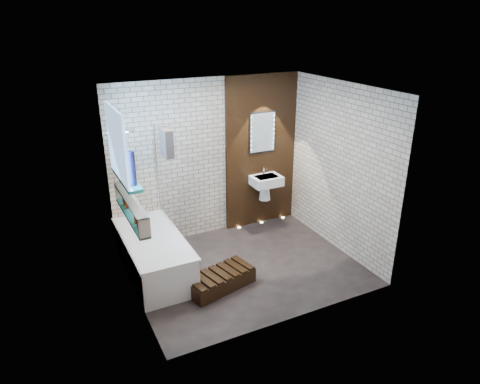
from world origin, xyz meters
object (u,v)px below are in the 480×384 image
led_mirror (262,132)px  walnut_step (220,280)px  bathtub (154,255)px  bath_screen (164,177)px  washbasin (266,184)px

led_mirror → walnut_step: 2.63m
bathtub → bath_screen: 1.14m
washbasin → walnut_step: washbasin is taller
bath_screen → walnut_step: bearing=-73.8°
bathtub → led_mirror: bearing=19.8°
led_mirror → walnut_step: size_ratio=0.74×
bathtub → bath_screen: (0.35, 0.44, 0.99)m
bathtub → walnut_step: 1.04m
bath_screen → led_mirror: size_ratio=2.00×
washbasin → bath_screen: bearing=-174.2°
bathtub → washbasin: washbasin is taller
bathtub → led_mirror: 2.68m
bath_screen → washbasin: (1.82, 0.18, -0.49)m
bath_screen → walnut_step: (0.34, -1.19, -1.18)m
bathtub → led_mirror: (2.17, 0.78, 1.36)m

